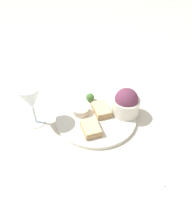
{
  "coord_description": "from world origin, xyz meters",
  "views": [
    {
      "loc": [
        0.6,
        -0.01,
        0.57
      ],
      "look_at": [
        0.0,
        0.0,
        0.03
      ],
      "focal_mm": 35.0,
      "sensor_mm": 36.0,
      "label": 1
    }
  ],
  "objects": [
    {
      "name": "ground_plane",
      "position": [
        0.0,
        0.0,
        0.0
      ],
      "size": [
        4.0,
        4.0,
        0.0
      ],
      "primitive_type": "plane",
      "color": "beige"
    },
    {
      "name": "cheese_toast_near",
      "position": [
        -0.02,
        0.02,
        0.03
      ],
      "size": [
        0.1,
        0.08,
        0.03
      ],
      "color": "tan",
      "rests_on": "dinner_plate"
    },
    {
      "name": "dinner_plate",
      "position": [
        0.0,
        0.0,
        0.01
      ],
      "size": [
        0.3,
        0.3,
        0.01
      ],
      "color": "silver",
      "rests_on": "ground_plane"
    },
    {
      "name": "garnish",
      "position": [
        -0.09,
        -0.02,
        0.03
      ],
      "size": [
        0.03,
        0.03,
        0.03
      ],
      "color": "#477533",
      "rests_on": "dinner_plate"
    },
    {
      "name": "cheese_toast_far",
      "position": [
        0.07,
        -0.02,
        0.03
      ],
      "size": [
        0.1,
        0.08,
        0.03
      ],
      "color": "tan",
      "rests_on": "dinner_plate"
    },
    {
      "name": "salad_bowl",
      "position": [
        -0.02,
        0.11,
        0.06
      ],
      "size": [
        0.1,
        0.1,
        0.11
      ],
      "color": "silver",
      "rests_on": "dinner_plate"
    },
    {
      "name": "sauce_ramekin",
      "position": [
        -0.02,
        -0.06,
        0.03
      ],
      "size": [
        0.06,
        0.06,
        0.03
      ],
      "color": "beige",
      "rests_on": "dinner_plate"
    },
    {
      "name": "wine_glass",
      "position": [
        0.01,
        -0.22,
        0.11
      ],
      "size": [
        0.09,
        0.09,
        0.16
      ],
      "color": "silver",
      "rests_on": "ground_plane"
    },
    {
      "name": "fork",
      "position": [
        0.19,
        0.18,
        0.0
      ],
      "size": [
        0.2,
        0.03,
        0.01
      ],
      "color": "silver",
      "rests_on": "ground_plane"
    }
  ]
}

